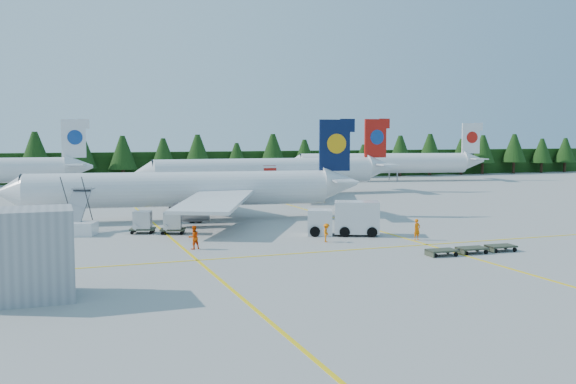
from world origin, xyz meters
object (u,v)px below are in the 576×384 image
object	(u,v)px
airliner_red	(262,172)
service_truck	(344,218)
airliner_navy	(175,190)
airstairs	(71,225)

from	to	relation	value
airliner_red	service_truck	xyz separation A→B (m)	(-5.50, -41.85, -2.06)
airliner_red	service_truck	distance (m)	42.26
airliner_red	service_truck	bearing A→B (deg)	-96.65
airliner_navy	service_truck	world-z (taller)	airliner_navy
service_truck	airliner_navy	bearing A→B (deg)	152.66
airliner_red	service_truck	size ratio (longest dim) A/B	5.93
airliner_red	airliner_navy	bearing A→B (deg)	-124.85
airstairs	airliner_red	bearing A→B (deg)	67.06
airliner_navy	airstairs	distance (m)	13.35
airstairs	service_truck	bearing A→B (deg)	-1.66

